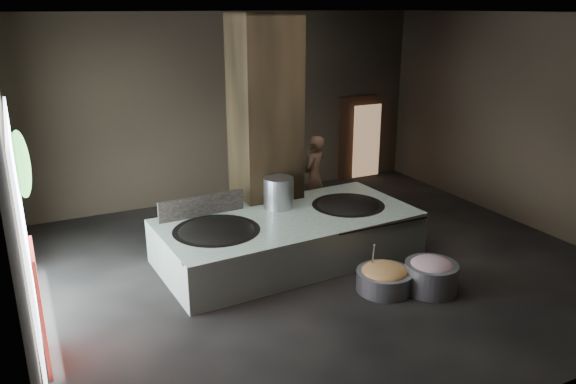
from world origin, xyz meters
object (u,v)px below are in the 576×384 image
veg_basin (384,280)px  wok_left (217,235)px  hearth_platform (289,237)px  cook (314,176)px  stock_pot (279,193)px  wok_right (348,209)px  meat_basin (431,277)px

veg_basin → wok_left: bearing=141.6°
hearth_platform → cook: bearing=46.6°
wok_left → veg_basin: wok_left is taller
wok_left → hearth_platform: bearing=2.0°
stock_pot → wok_right: bearing=-21.0°
wok_left → veg_basin: bearing=-38.4°
veg_basin → meat_basin: size_ratio=1.06×
cook → wok_left: bearing=-5.2°
hearth_platform → wok_right: (1.35, 0.05, 0.33)m
hearth_platform → wok_left: (-1.45, -0.05, 0.33)m
cook → meat_basin: size_ratio=2.08×
hearth_platform → meat_basin: (1.58, -2.25, -0.18)m
cook → veg_basin: cook is taller
veg_basin → meat_basin: (0.70, -0.36, 0.07)m
wok_left → cook: cook is taller
hearth_platform → wok_right: wok_right is taller
veg_basin → stock_pot: bearing=108.7°
cook → hearth_platform: bearing=12.6°
hearth_platform → meat_basin: size_ratio=5.40×
wok_right → stock_pot: bearing=159.0°
hearth_platform → cook: cook is taller
wok_right → veg_basin: 2.08m
veg_basin → meat_basin: 0.79m
wok_left → stock_pot: size_ratio=2.42×
stock_pot → veg_basin: (0.83, -2.45, -0.95)m
stock_pot → meat_basin: size_ratio=0.70×
stock_pot → veg_basin: size_ratio=0.66×
wok_right → cook: size_ratio=0.76×
hearth_platform → veg_basin: hearth_platform is taller
wok_left → wok_right: bearing=2.0°
hearth_platform → cook: size_ratio=2.60×
hearth_platform → veg_basin: bearing=-68.4°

